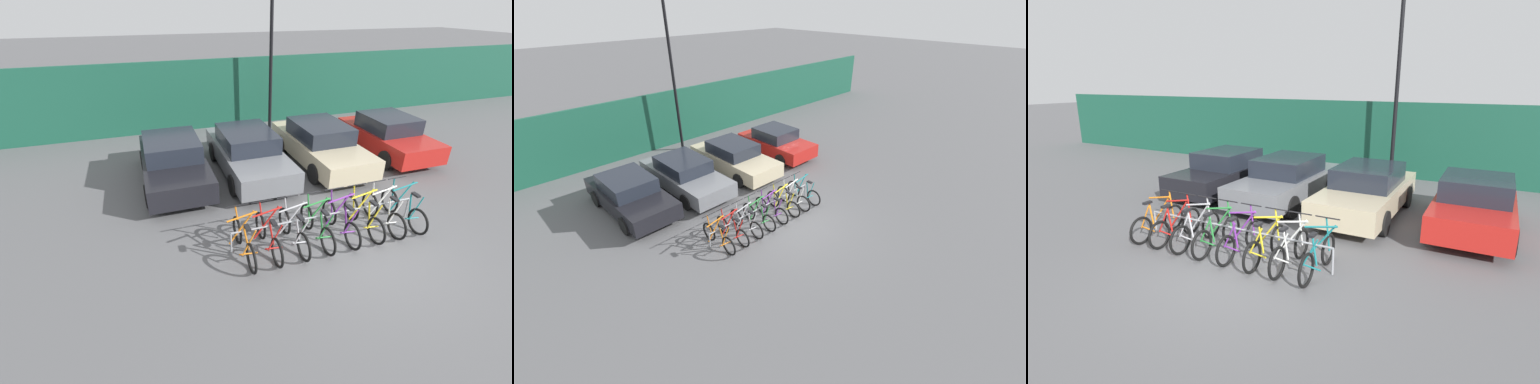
# 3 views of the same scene
# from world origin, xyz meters

# --- Properties ---
(ground_plane) EXTENTS (120.00, 120.00, 0.00)m
(ground_plane) POSITION_xyz_m (0.00, 0.00, 0.00)
(ground_plane) COLOR #59595B
(hoarding_wall) EXTENTS (36.00, 0.16, 2.87)m
(hoarding_wall) POSITION_xyz_m (0.00, 9.50, 1.43)
(hoarding_wall) COLOR #19513D
(hoarding_wall) RESTS_ON ground
(bike_rack) EXTENTS (4.72, 0.04, 0.57)m
(bike_rack) POSITION_xyz_m (-0.63, 0.68, 0.50)
(bike_rack) COLOR gray
(bike_rack) RESTS_ON ground
(bicycle_orange) EXTENTS (0.68, 1.71, 1.05)m
(bicycle_orange) POSITION_xyz_m (-2.72, 0.53, 0.38)
(bicycle_orange) COLOR black
(bicycle_orange) RESTS_ON ground
(bicycle_red) EXTENTS (0.68, 1.71, 1.05)m
(bicycle_red) POSITION_xyz_m (-2.15, 0.53, 0.38)
(bicycle_red) COLOR black
(bicycle_red) RESTS_ON ground
(bicycle_silver) EXTENTS (0.68, 1.71, 1.05)m
(bicycle_silver) POSITION_xyz_m (-1.54, 0.53, 0.38)
(bicycle_silver) COLOR black
(bicycle_silver) RESTS_ON ground
(bicycle_green) EXTENTS (0.68, 1.71, 1.05)m
(bicycle_green) POSITION_xyz_m (-0.95, 0.53, 0.38)
(bicycle_green) COLOR black
(bicycle_green) RESTS_ON ground
(bicycle_purple) EXTENTS (0.68, 1.71, 1.05)m
(bicycle_purple) POSITION_xyz_m (-0.33, 0.53, 0.38)
(bicycle_purple) COLOR black
(bicycle_purple) RESTS_ON ground
(bicycle_yellow) EXTENTS (0.68, 1.71, 1.05)m
(bicycle_yellow) POSITION_xyz_m (0.30, 0.53, 0.38)
(bicycle_yellow) COLOR black
(bicycle_yellow) RESTS_ON ground
(bicycle_white) EXTENTS (0.68, 1.71, 1.05)m
(bicycle_white) POSITION_xyz_m (0.86, 0.53, 0.38)
(bicycle_white) COLOR black
(bicycle_white) RESTS_ON ground
(bicycle_teal) EXTENTS (0.68, 1.71, 1.05)m
(bicycle_teal) POSITION_xyz_m (1.46, 0.53, 0.38)
(bicycle_teal) COLOR black
(bicycle_teal) RESTS_ON ground
(car_black) EXTENTS (1.91, 4.31, 1.40)m
(car_black) POSITION_xyz_m (-3.69, 4.63, 0.69)
(car_black) COLOR black
(car_black) RESTS_ON ground
(car_grey) EXTENTS (1.91, 4.55, 1.40)m
(car_grey) POSITION_xyz_m (-1.35, 4.57, 0.69)
(car_grey) COLOR slate
(car_grey) RESTS_ON ground
(car_beige) EXTENTS (1.91, 4.51, 1.40)m
(car_beige) POSITION_xyz_m (1.20, 4.48, 0.69)
(car_beige) COLOR #C1B28E
(car_beige) RESTS_ON ground
(car_red) EXTENTS (1.91, 3.94, 1.40)m
(car_red) POSITION_xyz_m (3.92, 4.47, 0.69)
(car_red) COLOR red
(car_red) RESTS_ON ground
(lamp_post) EXTENTS (0.24, 0.44, 7.67)m
(lamp_post) POSITION_xyz_m (0.90, 8.50, 4.20)
(lamp_post) COLOR black
(lamp_post) RESTS_ON ground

